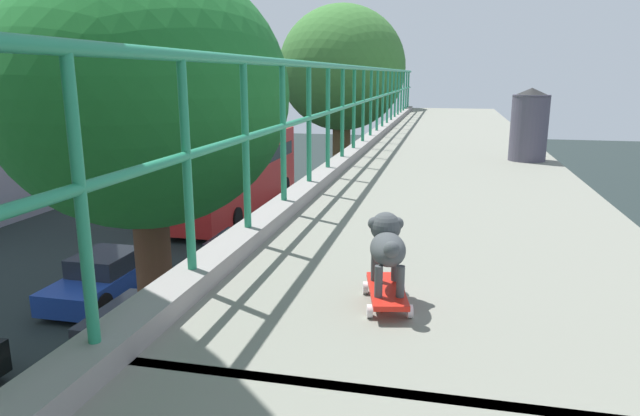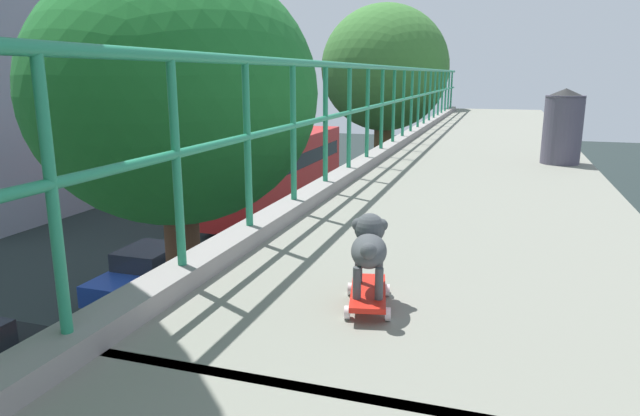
# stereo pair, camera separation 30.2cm
# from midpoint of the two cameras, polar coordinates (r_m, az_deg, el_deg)

# --- Properties ---
(green_railing) EXTENTS (0.20, 31.61, 1.14)m
(green_railing) POSITION_cam_midpoint_polar(r_m,az_deg,el_deg) (2.21, -25.89, -8.27)
(green_railing) COLOR gray
(green_railing) RESTS_ON overpass_deck
(car_red_taxi_fifth) EXTENTS (1.99, 4.49, 1.68)m
(car_red_taxi_fifth) POSITION_cam_midpoint_polar(r_m,az_deg,el_deg) (13.40, -18.37, -12.73)
(car_red_taxi_fifth) COLOR red
(car_red_taxi_fifth) RESTS_ON ground
(car_blue_sixth) EXTENTS (1.74, 4.01, 1.36)m
(car_blue_sixth) POSITION_cam_midpoint_polar(r_m,az_deg,el_deg) (17.97, -21.51, -6.58)
(car_blue_sixth) COLOR navy
(car_blue_sixth) RESTS_ON ground
(car_silver_seventh) EXTENTS (1.89, 4.49, 1.53)m
(car_silver_seventh) POSITION_cam_midpoint_polar(r_m,az_deg,el_deg) (18.30, -8.37, -5.11)
(car_silver_seventh) COLOR #B1B0BF
(car_silver_seventh) RESTS_ON ground
(city_bus) EXTENTS (2.74, 11.92, 3.58)m
(city_bus) POSITION_cam_midpoint_polar(r_m,az_deg,el_deg) (27.54, -8.83, 3.86)
(city_bus) COLOR red
(city_bus) RESTS_ON ground
(roadside_tree_mid) EXTENTS (3.74, 3.74, 7.94)m
(roadside_tree_mid) POSITION_cam_midpoint_polar(r_m,az_deg,el_deg) (7.66, -18.62, 10.20)
(roadside_tree_mid) COLOR #543224
(roadside_tree_mid) RESTS_ON ground
(roadside_tree_far) EXTENTS (3.91, 3.91, 8.58)m
(roadside_tree_far) POSITION_cam_midpoint_polar(r_m,az_deg,el_deg) (18.00, 1.75, 13.58)
(roadside_tree_far) COLOR brown
(roadside_tree_far) RESTS_ON ground
(toy_skateboard) EXTENTS (0.26, 0.45, 0.08)m
(toy_skateboard) POSITION_cam_midpoint_polar(r_m,az_deg,el_deg) (2.60, 3.42, -8.50)
(toy_skateboard) COLOR red
(toy_skateboard) RESTS_ON overpass_deck
(small_dog) EXTENTS (0.21, 0.38, 0.33)m
(small_dog) POSITION_cam_midpoint_polar(r_m,az_deg,el_deg) (2.55, 3.44, -3.63)
(small_dog) COLOR #45484C
(small_dog) RESTS_ON toy_skateboard
(litter_bin) EXTENTS (0.45, 0.45, 0.87)m
(litter_bin) POSITION_cam_midpoint_polar(r_m,az_deg,el_deg) (7.29, 19.28, 8.02)
(litter_bin) COLOR #4C4759
(litter_bin) RESTS_ON overpass_deck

